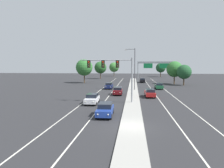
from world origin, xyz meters
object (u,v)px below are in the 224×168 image
tree_far_left_c (84,67)px  street_lamp_median (134,67)px  car_receding_green (159,86)px  tree_far_left_b (114,67)px  tree_far_right_c (184,72)px  tree_far_right_a (175,69)px  car_receding_red (150,93)px  car_oncoming_darkred (118,91)px  car_oncoming_white (92,99)px  car_receding_black (142,80)px  tree_far_right_b (161,68)px  tree_far_left_a (100,67)px  highway_sign_gantry (156,65)px  overhead_signal_mast (114,69)px  car_oncoming_blue (105,109)px  car_oncoming_navy (109,86)px

tree_far_left_c → street_lamp_median: bearing=-47.4°
car_receding_green → tree_far_left_b: bearing=106.5°
tree_far_left_b → tree_far_right_c: size_ratio=1.22×
car_receding_green → tree_far_right_c: (8.64, 10.27, 3.28)m
tree_far_right_a → car_receding_red: bearing=-109.7°
car_oncoming_darkred → street_lamp_median: bearing=67.2°
car_oncoming_white → tree_far_left_c: size_ratio=0.55×
car_receding_red → car_receding_black: 32.84m
street_lamp_median → car_receding_black: size_ratio=2.22×
tree_far_left_b → tree_far_right_b: bearing=-5.9°
car_receding_black → tree_far_left_a: bearing=135.5°
car_oncoming_white → car_receding_black: bearing=76.7°
car_oncoming_white → highway_sign_gantry: bearing=71.5°
car_receding_red → tree_far_right_b: bearing=81.0°
tree_far_left_c → tree_far_right_a: size_ratio=1.11×
tree_far_right_b → overhead_signal_mast: bearing=-102.8°
car_receding_red → tree_far_right_a: tree_far_right_a is taller
car_receding_red → car_receding_green: 13.97m
car_oncoming_blue → car_receding_black: 48.50m
overhead_signal_mast → car_receding_red: overhead_signal_mast is taller
tree_far_left_a → car_receding_red: bearing=-70.4°
street_lamp_median → tree_far_left_c: 24.88m
car_receding_black → tree_far_left_c: (-19.90, -4.16, 4.55)m
car_oncoming_navy → tree_far_right_b: size_ratio=0.61×
car_oncoming_white → car_receding_green: same height
car_oncoming_blue → car_receding_green: same height
street_lamp_median → car_oncoming_white: bearing=-109.9°
tree_far_right_a → highway_sign_gantry: bearing=122.1°
tree_far_right_b → car_receding_red: bearing=-99.0°
overhead_signal_mast → tree_far_left_c: tree_far_left_c is taller
highway_sign_gantry → tree_far_right_c: 14.05m
car_oncoming_darkred → tree_far_left_b: bearing=96.2°
car_receding_red → highway_sign_gantry: (4.92, 35.80, 5.34)m
car_oncoming_navy → tree_far_right_a: bearing=37.8°
tree_far_left_a → tree_far_right_c: size_ratio=1.24×
car_receding_black → tree_far_left_a: tree_far_left_a is taller
car_oncoming_darkred → car_receding_black: same height
car_oncoming_darkred → car_receding_green: size_ratio=1.00×
tree_far_right_a → car_oncoming_white: bearing=-118.9°
tree_far_right_a → tree_far_right_c: 4.53m
car_receding_black → highway_sign_gantry: (4.95, 2.95, 5.34)m
street_lamp_median → car_receding_red: (3.11, -10.36, -4.97)m
tree_far_left_c → tree_far_right_b: 50.89m
car_receding_red → car_receding_green: (3.35, 13.56, 0.00)m
car_oncoming_blue → highway_sign_gantry: size_ratio=0.34×
overhead_signal_mast → highway_sign_gantry: 43.87m
car_oncoming_blue → tree_far_left_a: 66.73m
tree_far_right_a → tree_far_right_c: size_ratio=1.18×
car_receding_green → tree_far_right_b: 56.21m
car_receding_red → street_lamp_median: bearing=106.7°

